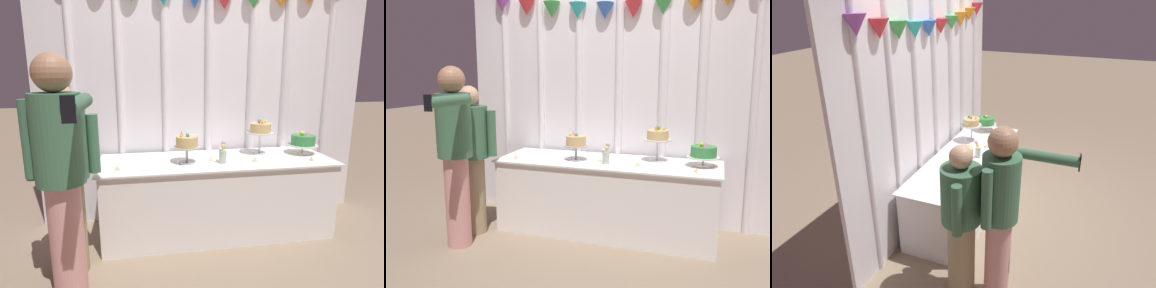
# 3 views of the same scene
# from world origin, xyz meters

# --- Properties ---
(ground_plane) EXTENTS (24.00, 24.00, 0.00)m
(ground_plane) POSITION_xyz_m (0.00, 0.00, 0.00)
(ground_plane) COLOR gray
(draped_curtain) EXTENTS (3.36, 0.18, 2.63)m
(draped_curtain) POSITION_xyz_m (0.03, 0.52, 1.40)
(draped_curtain) COLOR white
(draped_curtain) RESTS_ON ground_plane
(cake_table) EXTENTS (2.14, 0.73, 0.72)m
(cake_table) POSITION_xyz_m (0.00, 0.10, 0.36)
(cake_table) COLOR white
(cake_table) RESTS_ON ground_plane
(cake_display_leftmost) EXTENTS (0.24, 0.24, 0.29)m
(cake_display_leftmost) POSITION_xyz_m (-0.30, 0.02, 0.90)
(cake_display_leftmost) COLOR #B2B2B7
(cake_display_leftmost) RESTS_ON cake_table
(cake_display_center) EXTENTS (0.26, 0.26, 0.35)m
(cake_display_center) POSITION_xyz_m (0.46, 0.22, 0.97)
(cake_display_center) COLOR silver
(cake_display_center) RESTS_ON cake_table
(cake_display_rightmost) EXTENTS (0.30, 0.30, 0.23)m
(cake_display_rightmost) POSITION_xyz_m (0.89, 0.16, 0.85)
(cake_display_rightmost) COLOR silver
(cake_display_rightmost) RESTS_ON cake_table
(flower_vase) EXTENTS (0.08, 0.08, 0.20)m
(flower_vase) POSITION_xyz_m (0.02, -0.03, 0.81)
(flower_vase) COLOR #B2C1B2
(flower_vase) RESTS_ON cake_table
(tealight_far_left) EXTENTS (0.04, 0.04, 0.03)m
(tealight_far_left) POSITION_xyz_m (-0.89, -0.09, 0.73)
(tealight_far_left) COLOR beige
(tealight_far_left) RESTS_ON cake_table
(tealight_near_left) EXTENTS (0.05, 0.05, 0.03)m
(tealight_near_left) POSITION_xyz_m (-0.06, 0.06, 0.73)
(tealight_near_left) COLOR beige
(tealight_near_left) RESTS_ON cake_table
(tealight_near_right) EXTENTS (0.05, 0.05, 0.04)m
(tealight_near_right) POSITION_xyz_m (0.32, -0.03, 0.73)
(tealight_near_right) COLOR beige
(tealight_near_right) RESTS_ON cake_table
(tealight_far_right) EXTENTS (0.04, 0.04, 0.03)m
(tealight_far_right) POSITION_xyz_m (0.84, -0.10, 0.73)
(tealight_far_right) COLOR beige
(tealight_far_right) RESTS_ON cake_table
(guest_man_pink_jacket) EXTENTS (0.49, 0.41, 1.45)m
(guest_man_pink_jacket) POSITION_xyz_m (-1.25, -0.33, 0.78)
(guest_man_pink_jacket) COLOR #9E8966
(guest_man_pink_jacket) RESTS_ON ground_plane
(guest_girl_blue_dress) EXTENTS (0.46, 0.75, 1.63)m
(guest_girl_blue_dress) POSITION_xyz_m (-1.20, -0.66, 0.92)
(guest_girl_blue_dress) COLOR #D6938E
(guest_girl_blue_dress) RESTS_ON ground_plane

